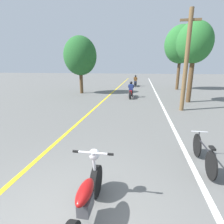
# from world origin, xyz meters

# --- Properties ---
(lane_stripe_center) EXTENTS (0.14, 48.00, 0.01)m
(lane_stripe_center) POSITION_xyz_m (-1.70, 12.28, 0.00)
(lane_stripe_center) COLOR yellow
(lane_stripe_center) RESTS_ON ground
(lane_stripe_edge) EXTENTS (0.14, 48.00, 0.01)m
(lane_stripe_edge) POSITION_xyz_m (2.59, 12.28, 0.00)
(lane_stripe_edge) COLOR white
(lane_stripe_edge) RESTS_ON ground
(utility_pole) EXTENTS (1.10, 0.24, 5.57)m
(utility_pole) POSITION_xyz_m (3.59, 8.75, 2.87)
(utility_pole) COLOR brown
(utility_pole) RESTS_ON ground
(roadside_tree_right_near) EXTENTS (2.42, 2.17, 5.53)m
(roadside_tree_right_near) POSITION_xyz_m (4.60, 11.43, 4.08)
(roadside_tree_right_near) COLOR #513A23
(roadside_tree_right_near) RESTS_ON ground
(roadside_tree_right_far) EXTENTS (3.43, 3.09, 6.78)m
(roadside_tree_right_far) POSITION_xyz_m (5.12, 18.71, 4.78)
(roadside_tree_right_far) COLOR #513A23
(roadside_tree_right_far) RESTS_ON ground
(roadside_tree_left) EXTENTS (3.09, 2.78, 5.27)m
(roadside_tree_left) POSITION_xyz_m (-4.60, 14.30, 3.47)
(roadside_tree_left) COLOR #513A23
(roadside_tree_left) RESTS_ON ground
(motorcycle_foreground) EXTENTS (0.77, 2.02, 1.07)m
(motorcycle_foreground) POSITION_xyz_m (0.33, 0.33, 0.43)
(motorcycle_foreground) COLOR black
(motorcycle_foreground) RESTS_ON ground
(motorcycle_rider_lead) EXTENTS (0.50, 2.13, 1.35)m
(motorcycle_rider_lead) POSITION_xyz_m (0.30, 12.64, 0.51)
(motorcycle_rider_lead) COLOR black
(motorcycle_rider_lead) RESTS_ON ground
(motorcycle_rider_far) EXTENTS (0.50, 2.11, 1.43)m
(motorcycle_rider_far) POSITION_xyz_m (0.35, 21.25, 0.54)
(motorcycle_rider_far) COLOR black
(motorcycle_rider_far) RESTS_ON ground
(bicycle_parked) EXTENTS (0.44, 1.78, 0.79)m
(bicycle_parked) POSITION_xyz_m (2.84, 2.47, 0.37)
(bicycle_parked) COLOR black
(bicycle_parked) RESTS_ON ground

